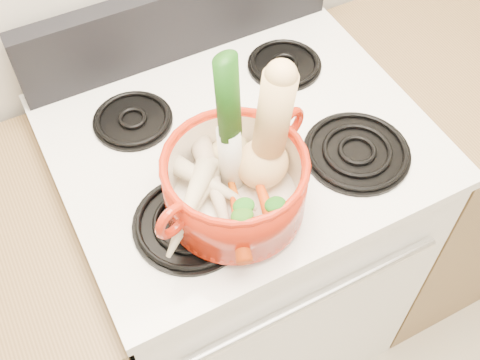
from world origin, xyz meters
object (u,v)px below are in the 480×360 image
stove_body (240,250)px  squash (273,130)px  dutch_oven (235,184)px  leek (230,125)px

stove_body → squash: (-0.02, -0.15, 0.66)m
stove_body → dutch_oven: (-0.10, -0.17, 0.57)m
dutch_oven → squash: 0.12m
leek → dutch_oven: bearing=-128.2°
stove_body → dutch_oven: 0.61m
stove_body → leek: 0.71m
stove_body → leek: bearing=-124.2°
dutch_oven → squash: size_ratio=1.02×
stove_body → squash: squash is taller
stove_body → dutch_oven: dutch_oven is taller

